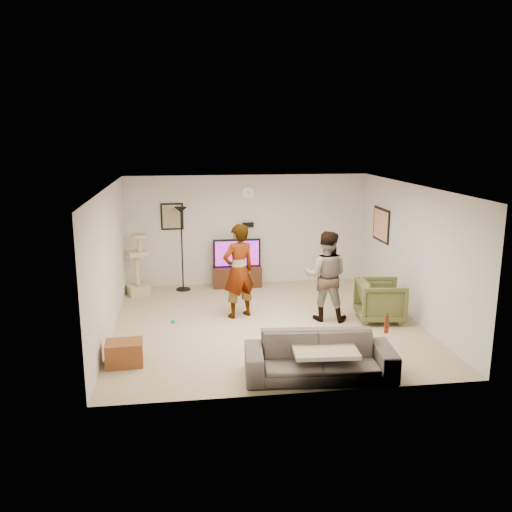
{
  "coord_description": "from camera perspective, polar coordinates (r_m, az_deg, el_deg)",
  "views": [
    {
      "loc": [
        -1.47,
        -9.19,
        3.41
      ],
      "look_at": [
        -0.16,
        0.2,
        1.23
      ],
      "focal_mm": 37.5,
      "sensor_mm": 36.0,
      "label": 1
    }
  ],
  "objects": [
    {
      "name": "tv_stand",
      "position": [
        12.18,
        -2.03,
        -2.18
      ],
      "size": [
        1.09,
        0.45,
        0.46
      ],
      "primitive_type": "cube",
      "color": "#381D10",
      "rests_on": "floor"
    },
    {
      "name": "cat_tree",
      "position": [
        11.72,
        -12.6,
        -0.86
      ],
      "size": [
        0.55,
        0.55,
        1.34
      ],
      "primitive_type": "cube",
      "rotation": [
        0.0,
        0.0,
        0.37
      ],
      "color": "tan",
      "rests_on": "floor"
    },
    {
      "name": "picture_right",
      "position": [
        11.73,
        13.2,
        3.26
      ],
      "size": [
        0.03,
        0.78,
        0.62
      ],
      "primitive_type": "cube",
      "color": "#F4996E",
      "rests_on": "wall_right"
    },
    {
      "name": "wall_left",
      "position": [
        9.52,
        -15.43,
        -0.61
      ],
      "size": [
        0.04,
        5.5,
        2.5
      ],
      "primitive_type": "cube",
      "color": "silver",
      "rests_on": "floor"
    },
    {
      "name": "tv",
      "position": [
        12.05,
        -2.05,
        0.32
      ],
      "size": [
        1.07,
        0.08,
        0.63
      ],
      "primitive_type": "cube",
      "color": "black",
      "rests_on": "tv_stand"
    },
    {
      "name": "ceiling",
      "position": [
        9.35,
        1.18,
        7.45
      ],
      "size": [
        5.5,
        5.5,
        0.02
      ],
      "primitive_type": "cube",
      "color": "white",
      "rests_on": "wall_back"
    },
    {
      "name": "wall_right",
      "position": [
        10.34,
        16.37,
        0.38
      ],
      "size": [
        0.04,
        5.5,
        2.5
      ],
      "primitive_type": "cube",
      "color": "silver",
      "rests_on": "floor"
    },
    {
      "name": "armchair",
      "position": [
        10.2,
        13.13,
        -4.65
      ],
      "size": [
        0.93,
        0.91,
        0.76
      ],
      "primitive_type": "imported",
      "rotation": [
        0.0,
        0.0,
        1.45
      ],
      "color": "#4E522C",
      "rests_on": "floor"
    },
    {
      "name": "wall_clock",
      "position": [
        12.07,
        -0.88,
        6.75
      ],
      "size": [
        0.26,
        0.04,
        0.26
      ],
      "primitive_type": "cylinder",
      "rotation": [
        1.57,
        0.0,
        0.0
      ],
      "color": "white",
      "rests_on": "wall_back"
    },
    {
      "name": "beer_bottle",
      "position": [
        7.91,
        13.76,
        -7.1
      ],
      "size": [
        0.06,
        0.06,
        0.25
      ],
      "primitive_type": "cylinder",
      "color": "#60220B",
      "rests_on": "sofa"
    },
    {
      "name": "picture_back",
      "position": [
        12.06,
        -8.94,
        4.19
      ],
      "size": [
        0.42,
        0.03,
        0.52
      ],
      "primitive_type": "cube",
      "color": "gray",
      "rests_on": "wall_back"
    },
    {
      "name": "toy_ball",
      "position": [
        10.0,
        -8.83,
        -6.89
      ],
      "size": [
        0.08,
        0.08,
        0.08
      ],
      "primitive_type": "sphere",
      "color": "teal",
      "rests_on": "floor"
    },
    {
      "name": "floor_lamp",
      "position": [
        11.82,
        -7.9,
        0.72
      ],
      "size": [
        0.32,
        0.32,
        1.85
      ],
      "primitive_type": "cylinder",
      "color": "black",
      "rests_on": "floor"
    },
    {
      "name": "person_left",
      "position": [
        10.0,
        -1.87,
        -1.61
      ],
      "size": [
        0.77,
        0.66,
        1.79
      ],
      "primitive_type": "imported",
      "rotation": [
        0.0,
        0.0,
        3.57
      ],
      "color": "#B3B3B3",
      "rests_on": "floor"
    },
    {
      "name": "tv_screen",
      "position": [
        12.0,
        -2.03,
        0.28
      ],
      "size": [
        0.98,
        0.01,
        0.56
      ],
      "primitive_type": "cube",
      "color": "red",
      "rests_on": "tv"
    },
    {
      "name": "console_box",
      "position": [
        11.85,
        -2.06,
        -3.58
      ],
      "size": [
        0.4,
        0.3,
        0.07
      ],
      "primitive_type": "cube",
      "color": "#ABACB6",
      "rests_on": "floor"
    },
    {
      "name": "wall_back",
      "position": [
        12.22,
        -0.88,
        2.8
      ],
      "size": [
        5.5,
        0.04,
        2.5
      ],
      "primitive_type": "cube",
      "color": "silver",
      "rests_on": "floor"
    },
    {
      "name": "wall_front",
      "position": [
        6.95,
        4.72,
        -5.18
      ],
      "size": [
        5.5,
        0.04,
        2.5
      ],
      "primitive_type": "cube",
      "color": "silver",
      "rests_on": "floor"
    },
    {
      "name": "throw_blanket",
      "position": [
        7.76,
        7.3,
        -9.83
      ],
      "size": [
        0.94,
        0.76,
        0.06
      ],
      "primitive_type": "cube",
      "rotation": [
        0.0,
        0.0,
        -0.06
      ],
      "color": "#C2B695",
      "rests_on": "sofa"
    },
    {
      "name": "side_table",
      "position": [
        8.4,
        -13.87,
        -10.03
      ],
      "size": [
        0.57,
        0.44,
        0.37
      ],
      "primitive_type": "cube",
      "rotation": [
        0.0,
        0.0,
        0.05
      ],
      "color": "brown",
      "rests_on": "floor"
    },
    {
      "name": "sofa",
      "position": [
        7.78,
        6.79,
        -10.6
      ],
      "size": [
        2.18,
        1.01,
        0.62
      ],
      "primitive_type": "imported",
      "rotation": [
        0.0,
        0.0,
        -0.09
      ],
      "color": "#504A44",
      "rests_on": "floor"
    },
    {
      "name": "person_right",
      "position": [
        9.95,
        7.47,
        -2.11
      ],
      "size": [
        0.97,
        0.85,
        1.68
      ],
      "primitive_type": "imported",
      "rotation": [
        0.0,
        0.0,
        2.83
      ],
      "color": "#395390",
      "rests_on": "floor"
    },
    {
      "name": "floor",
      "position": [
        9.91,
        1.11,
        -7.21
      ],
      "size": [
        5.5,
        5.5,
        0.02
      ],
      "primitive_type": "cube",
      "color": "tan",
      "rests_on": "ground"
    },
    {
      "name": "wall_speaker",
      "position": [
        12.14,
        -0.85,
        3.35
      ],
      "size": [
        0.25,
        0.1,
        0.1
      ],
      "primitive_type": "cube",
      "color": "black",
      "rests_on": "wall_back"
    }
  ]
}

